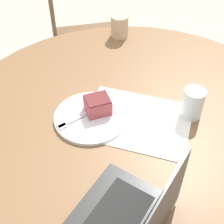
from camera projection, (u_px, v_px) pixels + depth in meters
The scene contains 9 objects.
ground_plane at pixel (126, 223), 1.52m from camera, with size 12.00×12.00×0.00m, color #B7AD9E.
dining_table at pixel (132, 147), 1.12m from camera, with size 1.30×1.30×0.70m.
chair at pixel (76, 35), 1.82m from camera, with size 0.55×0.55×1.00m.
paper_document at pixel (137, 120), 1.04m from camera, with size 0.38×0.31×0.00m.
plate at pixel (91, 117), 1.05m from camera, with size 0.25×0.25×0.01m.
cake_slice at pixel (98, 105), 1.04m from camera, with size 0.11×0.10×0.06m.
fork at pixel (76, 119), 1.03m from camera, with size 0.13×0.14×0.00m.
coffee_glass at pixel (120, 26), 1.40m from camera, with size 0.08×0.08×0.10m.
water_glass at pixel (193, 104), 1.02m from camera, with size 0.07×0.07×0.11m.
Camera 1 is at (0.05, -0.72, 1.45)m, focal length 50.00 mm.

